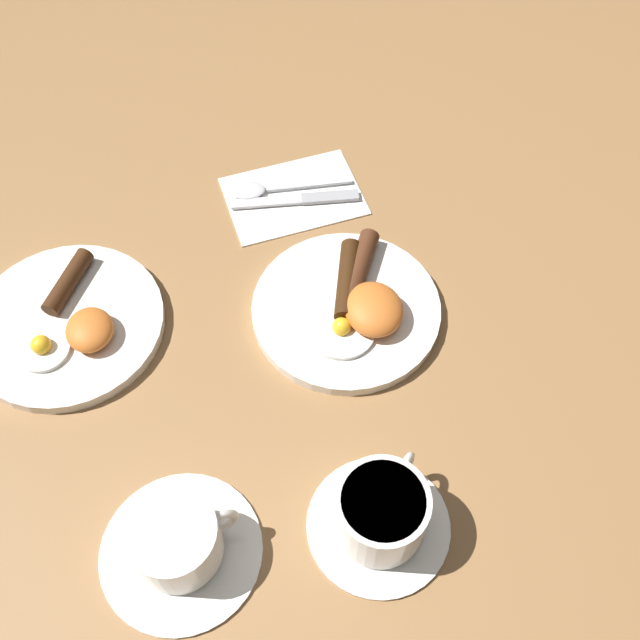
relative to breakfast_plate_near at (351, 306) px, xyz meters
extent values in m
plane|color=olive|center=(0.00, 0.01, -0.01)|extent=(3.00, 3.00, 0.00)
cylinder|color=white|center=(0.00, 0.01, -0.01)|extent=(0.23, 0.23, 0.01)
cylinder|color=white|center=(-0.03, 0.02, 0.00)|extent=(0.08, 0.08, 0.01)
sphere|color=yellow|center=(-0.03, 0.02, 0.01)|extent=(0.02, 0.02, 0.02)
ellipsoid|color=orange|center=(-0.02, -0.02, 0.02)|extent=(0.08, 0.07, 0.03)
cylinder|color=#4A2715|center=(0.04, -0.02, 0.01)|extent=(0.11, 0.08, 0.02)
cylinder|color=#351D0B|center=(0.03, 0.00, 0.01)|extent=(0.11, 0.06, 0.03)
cylinder|color=white|center=(0.05, 0.34, -0.01)|extent=(0.23, 0.23, 0.01)
cylinder|color=white|center=(0.02, 0.37, 0.00)|extent=(0.06, 0.06, 0.01)
sphere|color=yellow|center=(0.02, 0.37, 0.01)|extent=(0.02, 0.02, 0.02)
ellipsoid|color=orange|center=(0.03, 0.31, 0.01)|extent=(0.06, 0.06, 0.03)
cylinder|color=#3C200F|center=(0.10, 0.33, 0.01)|extent=(0.09, 0.07, 0.02)
cylinder|color=white|center=(-0.27, 0.04, -0.01)|extent=(0.15, 0.15, 0.01)
cylinder|color=white|center=(-0.27, 0.04, 0.03)|extent=(0.09, 0.09, 0.07)
cylinder|color=brown|center=(-0.27, 0.04, 0.06)|extent=(0.08, 0.08, 0.00)
torus|color=white|center=(-0.23, 0.00, 0.03)|extent=(0.04, 0.04, 0.05)
cylinder|color=white|center=(-0.25, 0.24, -0.01)|extent=(0.17, 0.17, 0.01)
cylinder|color=white|center=(-0.25, 0.24, 0.03)|extent=(0.09, 0.09, 0.06)
cylinder|color=brown|center=(-0.25, 0.24, 0.05)|extent=(0.08, 0.08, 0.00)
torus|color=white|center=(-0.24, 0.19, 0.03)|extent=(0.02, 0.04, 0.04)
cube|color=white|center=(0.20, 0.03, -0.01)|extent=(0.15, 0.19, 0.01)
cube|color=silver|center=(0.20, 0.07, -0.01)|extent=(0.03, 0.10, 0.00)
cube|color=#9E9EA3|center=(0.19, -0.02, -0.01)|extent=(0.03, 0.08, 0.01)
ellipsoid|color=silver|center=(0.22, 0.09, -0.01)|extent=(0.04, 0.05, 0.01)
cube|color=silver|center=(0.21, 0.01, -0.01)|extent=(0.02, 0.12, 0.00)
camera|label=1|loc=(-0.49, 0.15, 0.75)|focal=42.00mm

